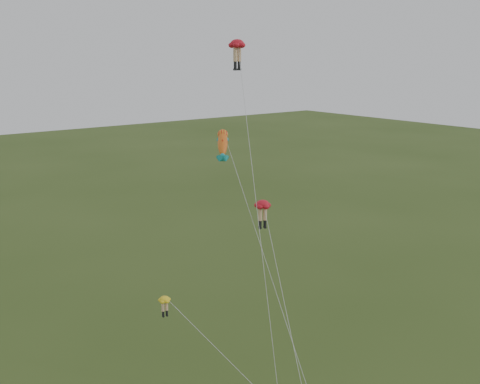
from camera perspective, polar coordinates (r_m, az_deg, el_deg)
legs_kite_red_high at (r=43.30m, az=-0.23°, el=14.71°), size 5.53×11.72×24.31m
legs_kite_red_mid at (r=40.08m, az=2.52°, el=-1.93°), size 3.86×9.29×12.54m
legs_kite_yellow at (r=36.46m, az=-7.27°, el=-12.17°), size 5.42×7.27×7.58m
fish_kite at (r=43.11m, az=-1.80°, el=5.13°), size 3.77×15.24×17.48m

